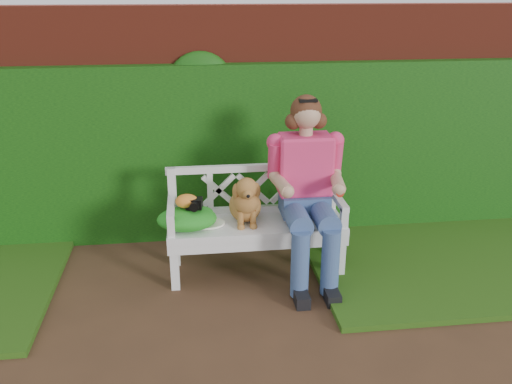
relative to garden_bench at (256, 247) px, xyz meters
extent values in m
plane|color=#402A1B|center=(-0.60, -0.89, -0.24)|extent=(60.00, 60.00, 0.00)
cube|color=maroon|center=(-0.60, 1.01, 0.86)|extent=(10.00, 0.30, 2.20)
cube|color=#1F6111|center=(-0.60, 0.79, 0.61)|extent=(10.00, 0.18, 1.70)
cube|color=#214F12|center=(1.80, 0.01, -0.21)|extent=(2.60, 2.00, 0.05)
cube|color=black|center=(-0.52, -0.04, 0.45)|extent=(0.14, 0.12, 0.09)
ellipsoid|color=orange|center=(-0.58, -0.03, 0.47)|extent=(0.22, 0.19, 0.12)
camera|label=1|loc=(-0.52, -4.19, 2.15)|focal=38.00mm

